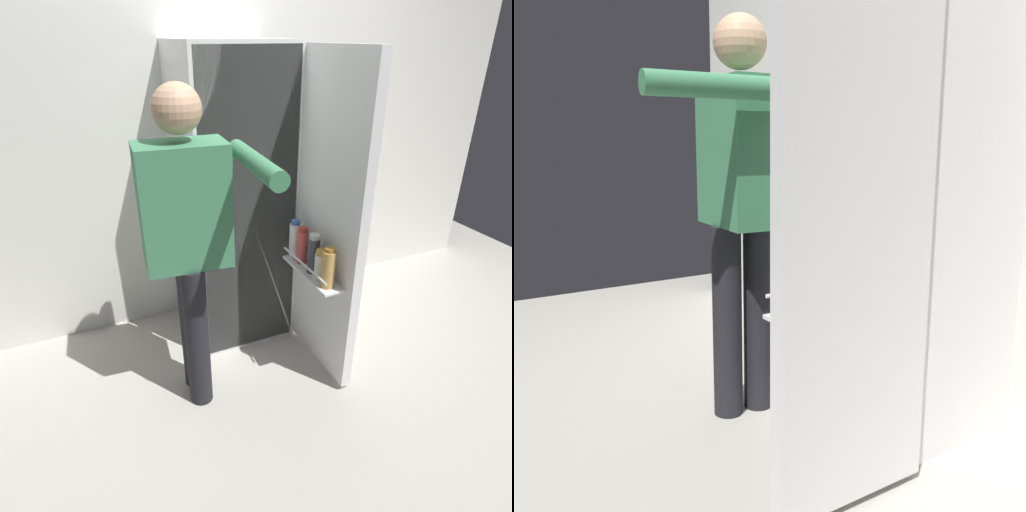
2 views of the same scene
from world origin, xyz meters
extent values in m
plane|color=#B7B2A8|center=(0.00, 0.00, 0.00)|extent=(5.50, 5.50, 0.00)
cube|color=silver|center=(0.00, 0.87, 1.32)|extent=(4.40, 0.10, 2.63)
cube|color=white|center=(0.00, 0.54, 0.86)|extent=(0.59, 0.57, 1.73)
cube|color=white|center=(0.00, 0.25, 0.86)|extent=(0.55, 0.01, 1.69)
cube|color=white|center=(0.00, 0.30, 0.85)|extent=(0.51, 0.09, 0.01)
cube|color=white|center=(0.32, -0.03, 0.87)|extent=(0.06, 0.56, 1.68)
cube|color=white|center=(0.23, -0.03, 0.61)|extent=(0.12, 0.46, 0.01)
cylinder|color=silver|center=(0.18, -0.03, 0.68)|extent=(0.01, 0.44, 0.01)
cylinder|color=#DB4C47|center=(0.23, 0.09, 0.71)|extent=(0.06, 0.06, 0.19)
cylinder|color=#B22D28|center=(0.23, 0.09, 0.82)|extent=(0.05, 0.05, 0.02)
cylinder|color=tan|center=(0.23, -0.19, 0.72)|extent=(0.07, 0.07, 0.20)
cylinder|color=#996623|center=(0.23, -0.19, 0.83)|extent=(0.05, 0.05, 0.02)
cylinder|color=#333842|center=(0.23, -0.03, 0.72)|extent=(0.06, 0.06, 0.19)
cylinder|color=silver|center=(0.23, -0.03, 0.83)|extent=(0.05, 0.05, 0.02)
cylinder|color=#EDE5CC|center=(0.24, -0.11, 0.69)|extent=(0.07, 0.07, 0.14)
cylinder|color=#B78933|center=(0.24, -0.11, 0.77)|extent=(0.06, 0.06, 0.02)
cylinder|color=white|center=(0.23, 0.16, 0.72)|extent=(0.07, 0.07, 0.20)
cylinder|color=#335BB2|center=(0.23, 0.16, 0.84)|extent=(0.05, 0.05, 0.02)
cylinder|color=black|center=(-0.41, 0.09, 0.40)|extent=(0.12, 0.12, 0.79)
cylinder|color=black|center=(-0.42, -0.05, 0.40)|extent=(0.12, 0.12, 0.79)
cube|color=#3D7F56|center=(-0.42, 0.02, 1.07)|extent=(0.40, 0.25, 0.56)
sphere|color=tan|center=(-0.42, 0.02, 1.48)|extent=(0.20, 0.20, 0.20)
cylinder|color=#3D7F56|center=(-0.40, 0.22, 1.05)|extent=(0.08, 0.08, 0.53)
cylinder|color=#3D7F56|center=(-0.17, -0.19, 1.29)|extent=(0.12, 0.53, 0.08)
camera|label=1|loc=(-0.84, -1.74, 1.74)|focal=30.23mm
camera|label=2|loc=(1.48, -1.09, 1.11)|focal=38.99mm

